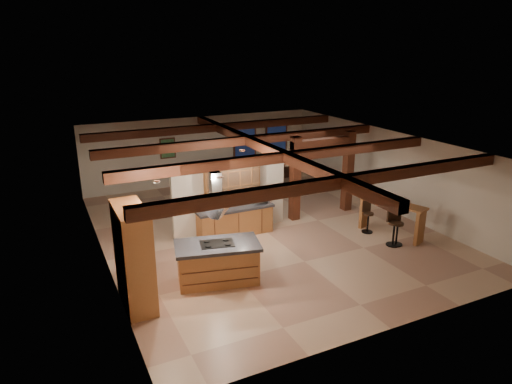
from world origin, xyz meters
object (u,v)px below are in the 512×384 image
dining_table (242,197)px  bar_counter (392,213)px  sofa (272,171)px  kitchen_island (218,262)px

dining_table → bar_counter: size_ratio=0.81×
dining_table → sofa: (2.78, 2.84, -0.04)m
kitchen_island → dining_table: (2.94, 5.08, -0.22)m
dining_table → sofa: 3.98m
kitchen_island → sofa: (5.72, 7.93, -0.26)m
dining_table → bar_counter: bar_counter is taller
kitchen_island → dining_table: size_ratio=1.31×
kitchen_island → bar_counter: bearing=3.6°
sofa → dining_table: bearing=55.3°
kitchen_island → bar_counter: (6.01, 0.38, 0.23)m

